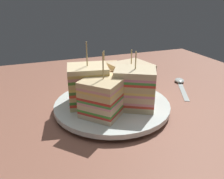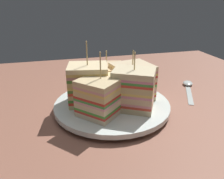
# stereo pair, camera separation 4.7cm
# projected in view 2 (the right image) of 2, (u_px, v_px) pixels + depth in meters

# --- Properties ---
(ground_plane) EXTENTS (1.03, 0.88, 0.02)m
(ground_plane) POSITION_uv_depth(u_px,v_px,m) (112.00, 113.00, 0.50)
(ground_plane) COLOR #915B48
(plate) EXTENTS (0.25, 0.25, 0.02)m
(plate) POSITION_uv_depth(u_px,v_px,m) (112.00, 105.00, 0.49)
(plate) COLOR white
(plate) RESTS_ON ground_plane
(sandwich_wedge_0) EXTENTS (0.09, 0.09, 0.10)m
(sandwich_wedge_0) POSITION_uv_depth(u_px,v_px,m) (105.00, 80.00, 0.51)
(sandwich_wedge_0) COLOR beige
(sandwich_wedge_0) RESTS_ON plate
(sandwich_wedge_1) EXTENTS (0.09, 0.08, 0.13)m
(sandwich_wedge_1) POSITION_uv_depth(u_px,v_px,m) (88.00, 84.00, 0.47)
(sandwich_wedge_1) COLOR #D2C588
(sandwich_wedge_1) RESTS_ON plate
(sandwich_wedge_2) EXTENTS (0.11, 0.10, 0.12)m
(sandwich_wedge_2) POSITION_uv_depth(u_px,v_px,m) (101.00, 96.00, 0.43)
(sandwich_wedge_2) COLOR beige
(sandwich_wedge_2) RESTS_ON plate
(sandwich_wedge_3) EXTENTS (0.10, 0.09, 0.12)m
(sandwich_wedge_3) POSITION_uv_depth(u_px,v_px,m) (133.00, 89.00, 0.45)
(sandwich_wedge_3) COLOR #D2B789
(sandwich_wedge_3) RESTS_ON plate
(sandwich_wedge_4) EXTENTS (0.09, 0.09, 0.11)m
(sandwich_wedge_4) POSITION_uv_depth(u_px,v_px,m) (132.00, 82.00, 0.49)
(sandwich_wedge_4) COLOR beige
(sandwich_wedge_4) RESTS_ON plate
(chip_pile) EXTENTS (0.08, 0.08, 0.02)m
(chip_pile) POSITION_uv_depth(u_px,v_px,m) (112.00, 100.00, 0.47)
(chip_pile) COLOR #D5B65F
(chip_pile) RESTS_ON plate
(spoon) EXTENTS (0.09, 0.14, 0.01)m
(spoon) POSITION_uv_depth(u_px,v_px,m) (188.00, 86.00, 0.61)
(spoon) COLOR silver
(spoon) RESTS_ON ground_plane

